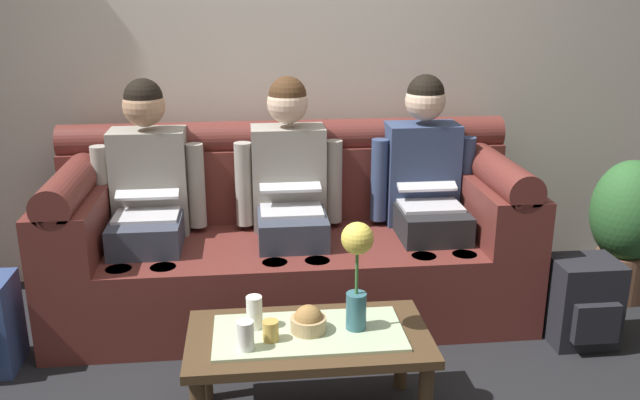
# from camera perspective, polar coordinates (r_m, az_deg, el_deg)

# --- Properties ---
(back_wall_patterned) EXTENTS (6.00, 0.12, 2.90)m
(back_wall_patterned) POSITION_cam_1_polar(r_m,az_deg,el_deg) (3.85, -3.26, 14.63)
(back_wall_patterned) COLOR beige
(back_wall_patterned) RESTS_ON ground_plane
(couch) EXTENTS (2.39, 0.88, 0.96)m
(couch) POSITION_cam_1_polar(r_m,az_deg,el_deg) (3.55, -2.50, -3.53)
(couch) COLOR maroon
(couch) RESTS_ON ground_plane
(person_left) EXTENTS (0.56, 0.67, 1.22)m
(person_left) POSITION_cam_1_polar(r_m,az_deg,el_deg) (3.49, -14.35, 0.54)
(person_left) COLOR #383D4C
(person_left) RESTS_ON ground_plane
(person_middle) EXTENTS (0.56, 0.67, 1.22)m
(person_middle) POSITION_cam_1_polar(r_m,az_deg,el_deg) (3.46, -2.55, 0.93)
(person_middle) COLOR #383D4C
(person_middle) RESTS_ON ground_plane
(person_right) EXTENTS (0.56, 0.67, 1.22)m
(person_right) POSITION_cam_1_polar(r_m,az_deg,el_deg) (3.57, 8.96, 1.28)
(person_right) COLOR #232326
(person_right) RESTS_ON ground_plane
(coffee_table) EXTENTS (0.93, 0.49, 0.40)m
(coffee_table) POSITION_cam_1_polar(r_m,az_deg,el_deg) (2.64, -0.96, -12.24)
(coffee_table) COLOR #47331E
(coffee_table) RESTS_ON ground_plane
(flower_vase) EXTENTS (0.12, 0.12, 0.43)m
(flower_vase) POSITION_cam_1_polar(r_m,az_deg,el_deg) (2.52, 3.15, -5.35)
(flower_vase) COLOR #336672
(flower_vase) RESTS_ON coffee_table
(snack_bowl) EXTENTS (0.14, 0.14, 0.11)m
(snack_bowl) POSITION_cam_1_polar(r_m,az_deg,el_deg) (2.60, -0.88, -10.22)
(snack_bowl) COLOR tan
(snack_bowl) RESTS_ON coffee_table
(cup_near_left) EXTENTS (0.06, 0.06, 0.08)m
(cup_near_left) POSITION_cam_1_polar(r_m,az_deg,el_deg) (2.54, -4.20, -10.96)
(cup_near_left) COLOR gold
(cup_near_left) RESTS_ON coffee_table
(cup_near_right) EXTENTS (0.06, 0.06, 0.11)m
(cup_near_right) POSITION_cam_1_polar(r_m,az_deg,el_deg) (2.49, -6.33, -11.31)
(cup_near_right) COLOR white
(cup_near_right) RESTS_ON coffee_table
(cup_far_center) EXTENTS (0.06, 0.06, 0.13)m
(cup_far_center) POSITION_cam_1_polar(r_m,az_deg,el_deg) (2.62, -5.57, -9.42)
(cup_far_center) COLOR white
(cup_far_center) RESTS_ON coffee_table
(backpack_right) EXTENTS (0.31, 0.30, 0.42)m
(backpack_right) POSITION_cam_1_polar(r_m,az_deg,el_deg) (3.49, 21.34, -8.06)
(backpack_right) COLOR black
(backpack_right) RESTS_ON ground_plane
(potted_plant) EXTENTS (0.40, 0.40, 0.78)m
(potted_plant) POSITION_cam_1_polar(r_m,az_deg,el_deg) (3.99, 24.57, -1.81)
(potted_plant) COLOR brown
(potted_plant) RESTS_ON ground_plane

